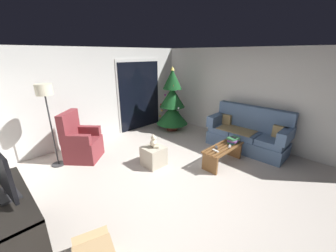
# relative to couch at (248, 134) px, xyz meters

# --- Properties ---
(ground_plane) EXTENTS (7.00, 7.00, 0.00)m
(ground_plane) POSITION_rel_couch_xyz_m (-2.32, 0.25, -0.40)
(ground_plane) COLOR #BCB2A8
(wall_back) EXTENTS (5.72, 0.12, 2.50)m
(wall_back) POSITION_rel_couch_xyz_m (-2.32, 3.31, 0.85)
(wall_back) COLOR silver
(wall_back) RESTS_ON ground
(wall_right) EXTENTS (0.12, 6.00, 2.50)m
(wall_right) POSITION_rel_couch_xyz_m (0.54, 0.25, 0.85)
(wall_right) COLOR silver
(wall_right) RESTS_ON ground
(patio_door_frame) EXTENTS (1.60, 0.02, 2.20)m
(patio_door_frame) POSITION_rel_couch_xyz_m (-0.96, 3.23, 0.70)
(patio_door_frame) COLOR silver
(patio_door_frame) RESTS_ON ground
(patio_door_glass) EXTENTS (1.50, 0.02, 2.10)m
(patio_door_glass) POSITION_rel_couch_xyz_m (-0.96, 3.22, 0.65)
(patio_door_glass) COLOR black
(patio_door_glass) RESTS_ON ground
(couch) EXTENTS (0.85, 1.97, 1.08)m
(couch) POSITION_rel_couch_xyz_m (0.00, 0.00, 0.00)
(couch) COLOR slate
(couch) RESTS_ON ground
(coffee_table) EXTENTS (1.10, 0.40, 0.42)m
(coffee_table) POSITION_rel_couch_xyz_m (-1.13, 0.01, -0.12)
(coffee_table) COLOR brown
(coffee_table) RESTS_ON ground
(remote_silver) EXTENTS (0.16, 0.11, 0.02)m
(remote_silver) POSITION_rel_couch_xyz_m (-1.05, -0.09, 0.03)
(remote_silver) COLOR #ADADB2
(remote_silver) RESTS_ON coffee_table
(remote_white) EXTENTS (0.07, 0.16, 0.02)m
(remote_white) POSITION_rel_couch_xyz_m (-1.45, 0.00, 0.03)
(remote_white) COLOR silver
(remote_white) RESTS_ON coffee_table
(remote_graphite) EXTENTS (0.15, 0.14, 0.02)m
(remote_graphite) POSITION_rel_couch_xyz_m (-1.30, 0.08, 0.03)
(remote_graphite) COLOR #333338
(remote_graphite) RESTS_ON coffee_table
(book_stack) EXTENTS (0.30, 0.24, 0.13)m
(book_stack) POSITION_rel_couch_xyz_m (-0.82, -0.04, 0.09)
(book_stack) COLOR #337042
(book_stack) RESTS_ON coffee_table
(cell_phone) EXTENTS (0.10, 0.16, 0.01)m
(cell_phone) POSITION_rel_couch_xyz_m (-0.81, -0.04, 0.16)
(cell_phone) COLOR black
(cell_phone) RESTS_ON book_stack
(christmas_tree) EXTENTS (0.98, 0.98, 1.99)m
(christmas_tree) POSITION_rel_couch_xyz_m (-0.40, 2.32, 0.48)
(christmas_tree) COLOR #4C1E19
(christmas_tree) RESTS_ON ground
(armchair) EXTENTS (0.97, 0.97, 1.13)m
(armchair) POSITION_rel_couch_xyz_m (-3.28, 2.42, 0.00)
(armchair) COLOR maroon
(armchair) RESTS_ON ground
(floor_lamp) EXTENTS (0.32, 0.32, 1.78)m
(floor_lamp) POSITION_rel_couch_xyz_m (-3.79, 2.52, 1.11)
(floor_lamp) COLOR #2D2D30
(floor_lamp) RESTS_ON ground
(media_shelf) EXTENTS (0.40, 1.40, 0.80)m
(media_shelf) POSITION_rel_couch_xyz_m (-4.85, 0.56, -0.02)
(media_shelf) COLOR black
(media_shelf) RESTS_ON ground
(television) EXTENTS (0.24, 0.84, 0.61)m
(television) POSITION_rel_couch_xyz_m (-4.81, 0.62, 0.71)
(television) COLOR black
(television) RESTS_ON media_shelf
(ottoman) EXTENTS (0.44, 0.44, 0.43)m
(ottoman) POSITION_rel_couch_xyz_m (-2.27, 1.04, -0.19)
(ottoman) COLOR #B2A893
(ottoman) RESTS_ON ground
(teddy_bear_cream) EXTENTS (0.22, 0.21, 0.29)m
(teddy_bear_cream) POSITION_rel_couch_xyz_m (-2.26, 1.03, 0.15)
(teddy_bear_cream) COLOR beige
(teddy_bear_cream) RESTS_ON ottoman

